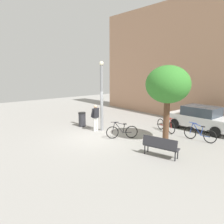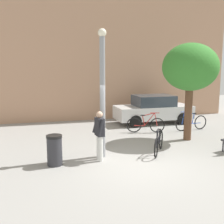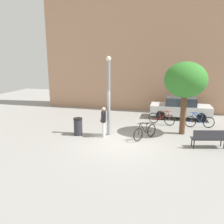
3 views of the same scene
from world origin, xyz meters
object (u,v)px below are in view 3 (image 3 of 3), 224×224
(bicycle_black, at_px, (145,132))
(lamppost, at_px, (109,94))
(park_bench, at_px, (209,137))
(plaza_tree, at_px, (186,81))
(bicycle_red, at_px, (161,119))
(bicycle_blue, at_px, (199,122))
(parked_car_white, at_px, (180,108))
(trash_bin, at_px, (78,126))
(person_by_lamppost, at_px, (104,120))

(bicycle_black, bearing_deg, lamppost, 176.12)
(bicycle_black, bearing_deg, park_bench, -9.59)
(plaza_tree, distance_m, bicycle_black, 3.60)
(lamppost, height_order, bicycle_red, lamppost)
(park_bench, xyz_separation_m, bicycle_blue, (-0.06, 3.48, -0.16))
(lamppost, distance_m, plaza_tree, 4.27)
(parked_car_white, distance_m, trash_bin, 7.81)
(bicycle_black, relative_size, trash_bin, 1.57)
(bicycle_black, bearing_deg, parked_car_white, 68.93)
(person_by_lamppost, height_order, plaza_tree, plaza_tree)
(plaza_tree, xyz_separation_m, parked_car_white, (-0.02, 3.66, -2.28))
(lamppost, xyz_separation_m, park_bench, (5.17, -0.67, -1.79))
(park_bench, bearing_deg, person_by_lamppost, 176.67)
(bicycle_black, relative_size, bicycle_red, 0.88)
(person_by_lamppost, height_order, parked_car_white, person_by_lamppost)
(lamppost, height_order, bicycle_black, lamppost)
(bicycle_red, bearing_deg, bicycle_blue, -3.28)
(bicycle_red, distance_m, parked_car_white, 2.36)
(plaza_tree, height_order, bicycle_red, plaza_tree)
(park_bench, distance_m, trash_bin, 6.85)
(trash_bin, bearing_deg, bicycle_black, 4.57)
(bicycle_blue, bearing_deg, bicycle_black, -136.07)
(park_bench, distance_m, bicycle_red, 4.34)
(bicycle_red, height_order, parked_car_white, parked_car_white)
(parked_car_white, bearing_deg, bicycle_blue, -62.27)
(lamppost, relative_size, bicycle_red, 2.49)
(parked_car_white, bearing_deg, trash_bin, -136.64)
(parked_car_white, bearing_deg, lamppost, -129.10)
(plaza_tree, relative_size, bicycle_blue, 2.26)
(plaza_tree, xyz_separation_m, bicycle_red, (-1.24, 1.68, -2.67))
(person_by_lamppost, xyz_separation_m, parked_car_white, (4.19, 5.28, -0.19))
(bicycle_blue, relative_size, bicycle_red, 1.03)
(park_bench, relative_size, bicycle_blue, 0.92)
(trash_bin, bearing_deg, parked_car_white, 43.36)
(trash_bin, bearing_deg, plaza_tree, 16.62)
(person_by_lamppost, bearing_deg, park_bench, -3.33)
(lamppost, relative_size, person_by_lamppost, 2.60)
(person_by_lamppost, relative_size, bicycle_blue, 0.93)
(bicycle_blue, height_order, bicycle_red, same)
(park_bench, relative_size, plaza_tree, 0.41)
(person_by_lamppost, height_order, park_bench, person_by_lamppost)
(lamppost, relative_size, parked_car_white, 1.03)
(lamppost, bearing_deg, parked_car_white, 50.90)
(person_by_lamppost, height_order, bicycle_red, person_by_lamppost)
(plaza_tree, bearing_deg, bicycle_blue, 54.73)
(plaza_tree, bearing_deg, lamppost, -162.56)
(plaza_tree, height_order, parked_car_white, plaza_tree)
(plaza_tree, height_order, bicycle_blue, plaza_tree)
(lamppost, distance_m, bicycle_blue, 6.15)
(park_bench, height_order, parked_car_white, parked_car_white)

